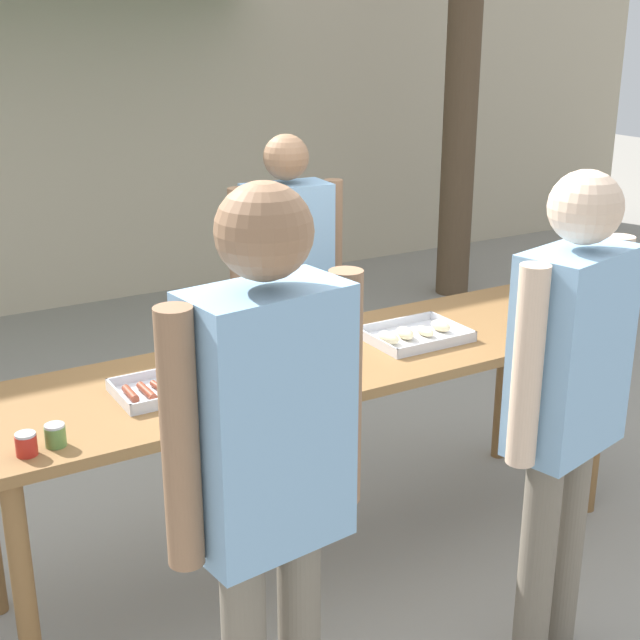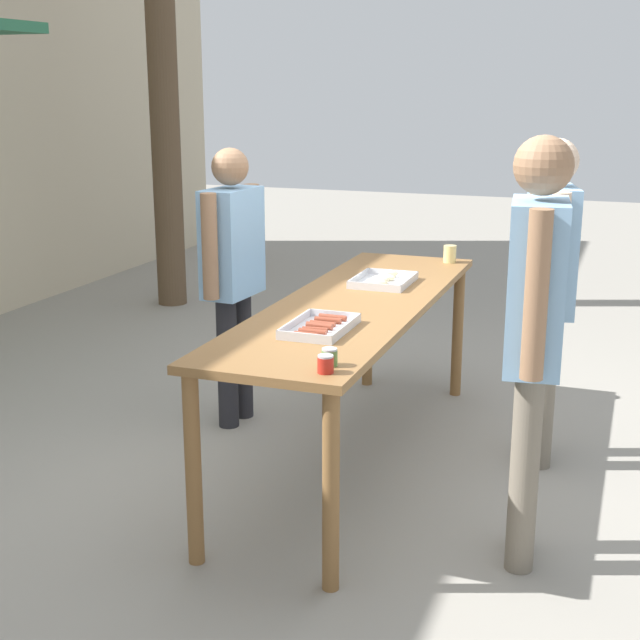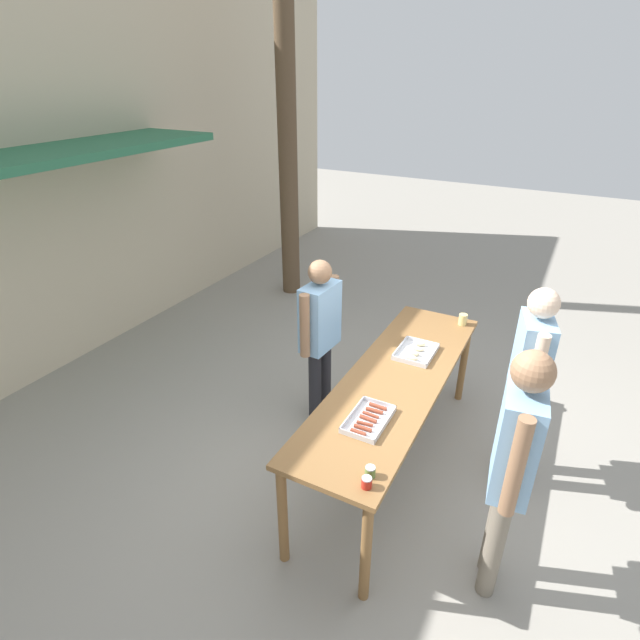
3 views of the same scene
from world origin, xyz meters
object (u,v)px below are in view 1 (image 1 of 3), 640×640
condiment_jar_mustard (26,444)px  person_server_behind_table (287,273)px  food_tray_sausages (176,387)px  food_tray_buns (414,335)px  person_customer_with_cup (568,387)px  beer_cup (585,312)px  condiment_jar_ketchup (55,435)px  person_customer_holding_hotdog (269,463)px

condiment_jar_mustard → person_server_behind_table: bearing=36.6°
food_tray_sausages → food_tray_buns: food_tray_buns is taller
food_tray_buns → person_customer_with_cup: size_ratio=0.23×
food_tray_sausages → food_tray_buns: (1.04, 0.00, 0.00)m
person_customer_with_cup → beer_cup: bearing=-153.4°
food_tray_buns → beer_cup: (0.74, -0.22, 0.04)m
person_customer_with_cup → person_server_behind_table: bearing=-102.4°
food_tray_sausages → person_customer_with_cup: (0.97, -0.91, 0.13)m
food_tray_sausages → condiment_jar_mustard: 0.62m
condiment_jar_ketchup → person_customer_with_cup: person_customer_with_cup is taller
food_tray_sausages → food_tray_buns: 1.04m
person_customer_holding_hotdog → food_tray_buns: bearing=-147.2°
condiment_jar_ketchup → person_customer_with_cup: bearing=-25.7°
food_tray_buns → person_customer_holding_hotdog: bearing=-140.3°
beer_cup → person_server_behind_table: 1.40m
condiment_jar_ketchup → beer_cup: bearing=-0.2°
beer_cup → person_customer_holding_hotdog: (-1.91, -0.75, 0.14)m
food_tray_sausages → person_customer_holding_hotdog: size_ratio=0.23×
person_server_behind_table → person_customer_with_cup: bearing=-84.4°
person_customer_with_cup → food_tray_sausages: bearing=-57.0°
food_tray_buns → condiment_jar_mustard: bearing=-171.8°
person_server_behind_table → person_customer_with_cup: (0.04, -1.80, 0.06)m
condiment_jar_mustard → person_customer_with_cup: bearing=-23.9°
condiment_jar_mustard → person_customer_holding_hotdog: size_ratio=0.04×
food_tray_sausages → beer_cup: (1.79, -0.22, 0.04)m
condiment_jar_ketchup → condiment_jar_mustard: bearing=-170.2°
person_server_behind_table → person_customer_with_cup: 1.80m
food_tray_buns → person_server_behind_table: 0.89m
condiment_jar_ketchup → person_server_behind_table: 1.79m
food_tray_buns → food_tray_sausages: bearing=-180.0°
beer_cup → person_customer_with_cup: bearing=-139.6°
beer_cup → person_customer_with_cup: 1.07m
food_tray_buns → person_customer_holding_hotdog: 1.53m
condiment_jar_ketchup → person_customer_with_cup: 1.62m
food_tray_sausages → person_customer_holding_hotdog: person_customer_holding_hotdog is taller
person_customer_with_cup → food_tray_buns: bearing=-108.0°
beer_cup → person_server_behind_table: (-0.85, 1.11, 0.03)m
food_tray_buns → condiment_jar_mustard: condiment_jar_mustard is taller
beer_cup → person_customer_with_cup: size_ratio=0.06×
condiment_jar_ketchup → person_customer_holding_hotdog: person_customer_holding_hotdog is taller
condiment_jar_mustard → beer_cup: size_ratio=0.66×
person_server_behind_table → person_customer_with_cup: person_customer_with_cup is taller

